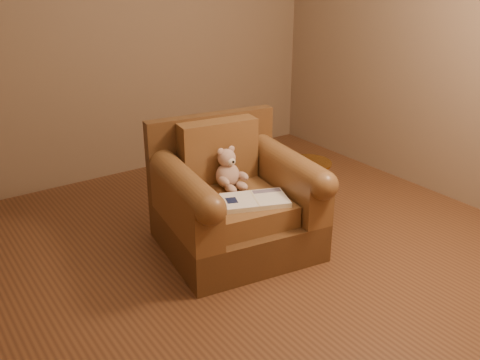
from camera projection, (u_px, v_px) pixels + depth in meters
floor at (250, 263)px, 3.55m from camera, size 4.00×4.00×0.00m
armchair at (233, 202)px, 3.66m from camera, size 1.08×1.04×0.86m
teddy_bear at (229, 172)px, 3.65m from camera, size 0.21×0.24×0.29m
guidebook at (255, 200)px, 3.45m from camera, size 0.49×0.39×0.03m
side_table at (307, 189)px, 4.02m from camera, size 0.35×0.35×0.48m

